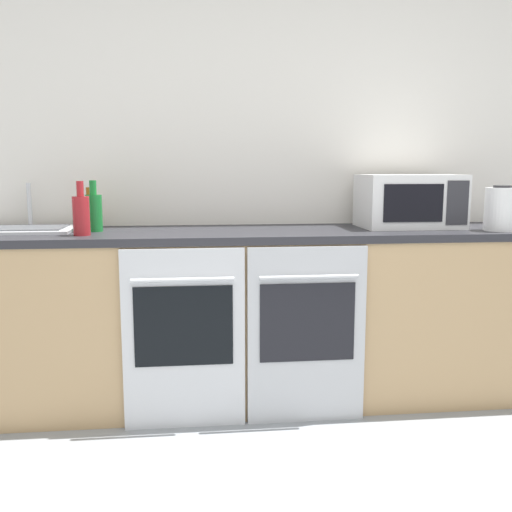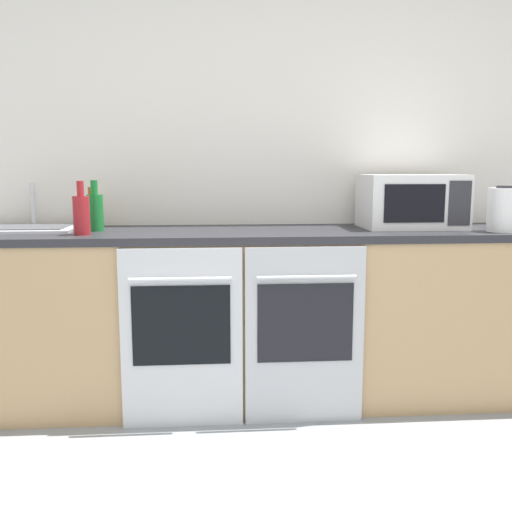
% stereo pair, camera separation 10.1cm
% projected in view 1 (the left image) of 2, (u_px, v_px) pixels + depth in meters
% --- Properties ---
extents(wall_back, '(10.00, 0.06, 2.60)m').
position_uv_depth(wall_back, '(264.00, 160.00, 3.31)').
color(wall_back, silver).
rests_on(wall_back, ground_plane).
extents(counter_back, '(3.27, 0.65, 0.93)m').
position_uv_depth(counter_back, '(271.00, 315.00, 3.10)').
color(counter_back, tan).
rests_on(counter_back, ground_plane).
extents(oven_left, '(0.58, 0.06, 0.88)m').
position_uv_depth(oven_left, '(184.00, 338.00, 2.73)').
color(oven_left, silver).
rests_on(oven_left, ground_plane).
extents(oven_right, '(0.58, 0.06, 0.88)m').
position_uv_depth(oven_right, '(307.00, 334.00, 2.79)').
color(oven_right, '#B7BABF').
rests_on(oven_right, ground_plane).
extents(microwave, '(0.53, 0.37, 0.29)m').
position_uv_depth(microwave, '(409.00, 201.00, 3.14)').
color(microwave, silver).
rests_on(microwave, counter_back).
extents(bottle_red, '(0.08, 0.08, 0.26)m').
position_uv_depth(bottle_red, '(81.00, 214.00, 2.76)').
color(bottle_red, maroon).
rests_on(bottle_red, counter_back).
extents(bottle_amber, '(0.08, 0.08, 0.22)m').
position_uv_depth(bottle_amber, '(90.00, 213.00, 3.04)').
color(bottle_amber, '#8C5114').
rests_on(bottle_amber, counter_back).
extents(bottle_green, '(0.09, 0.09, 0.26)m').
position_uv_depth(bottle_green, '(94.00, 212.00, 2.94)').
color(bottle_green, '#19722D').
rests_on(bottle_green, counter_back).
extents(kettle, '(0.17, 0.17, 0.24)m').
position_uv_depth(kettle, '(501.00, 209.00, 2.98)').
color(kettle, white).
rests_on(kettle, counter_back).
extents(sink, '(0.53, 0.39, 0.25)m').
position_uv_depth(sink, '(23.00, 228.00, 2.97)').
color(sink, silver).
rests_on(sink, counter_back).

